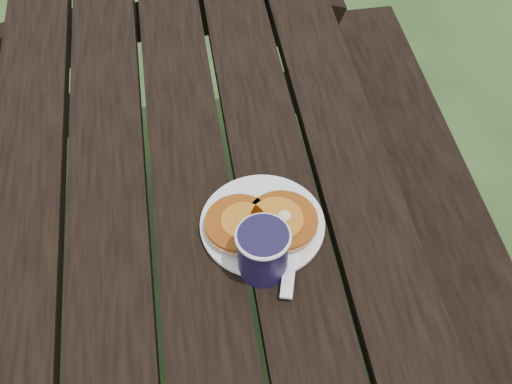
{
  "coord_description": "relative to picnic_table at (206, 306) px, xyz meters",
  "views": [
    {
      "loc": [
        0.0,
        -0.69,
        1.66
      ],
      "look_at": [
        0.11,
        -0.03,
        0.8
      ],
      "focal_mm": 45.0,
      "sensor_mm": 36.0,
      "label": 1
    }
  ],
  "objects": [
    {
      "name": "knife",
      "position": [
        0.15,
        -0.13,
        0.39
      ],
      "size": [
        0.07,
        0.18,
        0.0
      ],
      "primitive_type": "cube",
      "rotation": [
        0.0,
        0.0,
        -0.28
      ],
      "color": "white",
      "rests_on": "plate"
    },
    {
      "name": "coffee_cup",
      "position": [
        0.1,
        -0.15,
        0.44
      ],
      "size": [
        0.09,
        0.09,
        0.09
      ],
      "rotation": [
        0.0,
        0.0,
        -0.33
      ],
      "color": "#191334",
      "rests_on": "picnic_table"
    },
    {
      "name": "pancake_stack",
      "position": [
        0.11,
        -0.08,
        0.41
      ],
      "size": [
        0.19,
        0.12,
        0.04
      ],
      "rotation": [
        0.0,
        0.0,
        0.2
      ],
      "color": "#9A4911",
      "rests_on": "plate"
    },
    {
      "name": "ground",
      "position": [
        0.0,
        0.0,
        -0.37
      ],
      "size": [
        60.0,
        60.0,
        0.0
      ],
      "primitive_type": "plane",
      "color": "#27401B",
      "rests_on": "ground"
    },
    {
      "name": "fork",
      "position": [
        0.09,
        -0.13,
        0.4
      ],
      "size": [
        0.08,
        0.16,
        0.01
      ],
      "primitive_type": null,
      "rotation": [
        0.0,
        0.0,
        0.31
      ],
      "color": "white",
      "rests_on": "plate"
    },
    {
      "name": "plate",
      "position": [
        0.11,
        -0.07,
        0.39
      ],
      "size": [
        0.26,
        0.26,
        0.01
      ],
      "primitive_type": "cylinder",
      "rotation": [
        0.0,
        0.0,
        0.29
      ],
      "color": "white",
      "rests_on": "picnic_table"
    },
    {
      "name": "picnic_table",
      "position": [
        0.0,
        0.0,
        0.0
      ],
      "size": [
        1.36,
        1.8,
        0.75
      ],
      "color": "black",
      "rests_on": "ground"
    }
  ]
}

